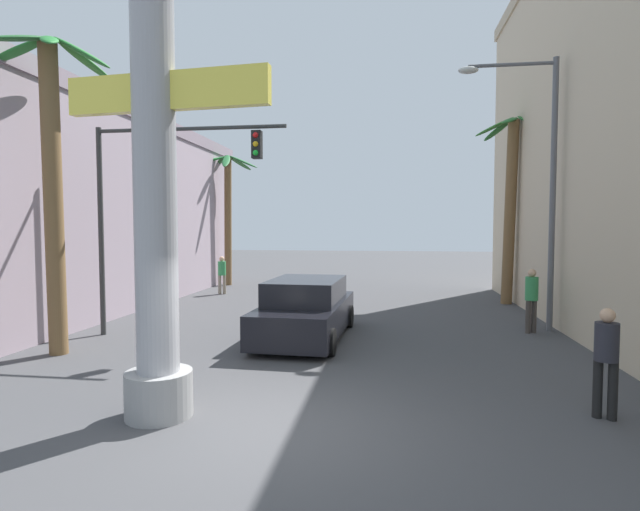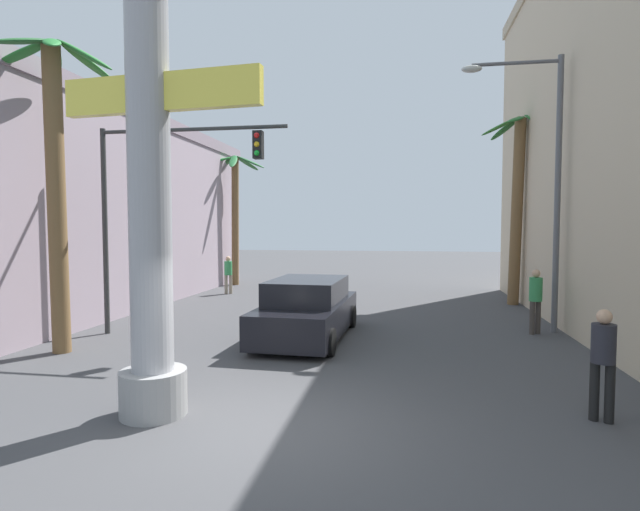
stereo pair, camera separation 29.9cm
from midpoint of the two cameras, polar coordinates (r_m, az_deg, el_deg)
The scene contains 12 objects.
ground_plane at distance 17.10m, azimuth 3.47°, elevation -6.53°, with size 88.74×88.74×0.00m, color #424244.
building_left at distance 21.12m, azimuth -25.05°, elevation 4.67°, with size 6.57×17.81×7.06m.
neon_sign_pole at distance 8.27m, azimuth -18.04°, elevation 18.72°, with size 3.61×1.02×10.08m.
street_lamp at distance 15.15m, azimuth 24.61°, elevation 9.18°, with size 2.68×0.28×7.53m.
traffic_light_mast at distance 13.88m, azimuth -17.20°, elevation 7.39°, with size 5.15×0.32×5.54m.
car_lead at distance 13.10m, azimuth -0.80°, elevation -6.28°, with size 2.21×4.83×1.56m.
palm_tree_mid_right at distance 20.00m, azimuth 22.08°, elevation 6.84°, with size 2.89×2.78×7.05m.
palm_tree_near_left at distance 12.88m, azimuth -27.35°, elevation 9.03°, with size 2.74×2.55×7.16m.
palm_tree_far_left at distance 25.38m, azimuth -9.34°, elevation 5.80°, with size 3.00×3.00×6.53m.
pedestrian_by_sign at distance 8.72m, azimuth 30.50°, elevation -9.88°, with size 0.45×0.45×1.69m.
pedestrian_mid_right at distance 14.81m, azimuth 23.95°, elevation -4.28°, with size 0.46×0.46×1.77m.
pedestrian_far_left at distance 22.06m, azimuth -10.06°, elevation -1.86°, with size 0.41×0.41×1.64m.
Camera 2 is at (1.95, -6.73, 2.91)m, focal length 28.00 mm.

